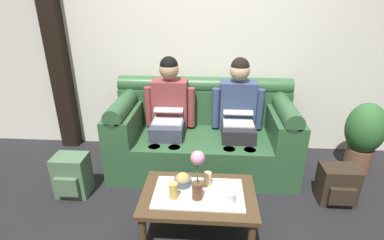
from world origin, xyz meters
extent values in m
cube|color=silver|center=(0.00, 1.70, 1.45)|extent=(6.00, 0.12, 2.90)
cube|color=black|center=(-1.72, 1.58, 1.45)|extent=(0.20, 0.20, 2.90)
cube|color=#2D5633|center=(0.00, 1.10, 0.21)|extent=(1.95, 0.88, 0.42)
cube|color=#2D5633|center=(0.00, 1.43, 0.62)|extent=(1.95, 0.22, 0.40)
cylinder|color=#2D5633|center=(0.00, 1.43, 0.87)|extent=(1.95, 0.18, 0.18)
cube|color=#2D5633|center=(-0.83, 1.10, 0.56)|extent=(0.28, 0.88, 0.28)
cylinder|color=#2D5633|center=(-0.83, 1.10, 0.74)|extent=(0.18, 0.88, 0.18)
cube|color=#2D5633|center=(0.83, 1.10, 0.56)|extent=(0.28, 0.88, 0.28)
cylinder|color=#2D5633|center=(0.83, 1.10, 0.74)|extent=(0.18, 0.88, 0.18)
cube|color=#383D4C|center=(-0.37, 1.04, 0.49)|extent=(0.34, 0.40, 0.15)
cylinder|color=#383D4C|center=(-0.47, 0.78, 0.21)|extent=(0.12, 0.12, 0.42)
cylinder|color=#383D4C|center=(-0.27, 0.78, 0.21)|extent=(0.12, 0.12, 0.42)
cube|color=brown|center=(-0.37, 1.28, 0.69)|extent=(0.38, 0.22, 0.54)
cylinder|color=brown|center=(-0.61, 1.24, 0.67)|extent=(0.09, 0.09, 0.44)
cylinder|color=brown|center=(-0.14, 1.24, 0.67)|extent=(0.09, 0.09, 0.44)
sphere|color=tan|center=(-0.37, 1.26, 1.08)|extent=(0.21, 0.21, 0.21)
sphere|color=black|center=(-0.37, 1.26, 1.12)|extent=(0.19, 0.19, 0.19)
cube|color=silver|center=(-0.37, 1.06, 0.58)|extent=(0.31, 0.22, 0.02)
cube|color=silver|center=(-0.37, 1.19, 0.69)|extent=(0.31, 0.21, 0.06)
cube|color=black|center=(-0.37, 1.18, 0.69)|extent=(0.27, 0.18, 0.05)
cube|color=#232326|center=(0.37, 1.04, 0.49)|extent=(0.34, 0.40, 0.15)
cylinder|color=#232326|center=(0.27, 0.78, 0.21)|extent=(0.12, 0.12, 0.42)
cylinder|color=#232326|center=(0.47, 0.78, 0.21)|extent=(0.12, 0.12, 0.42)
cube|color=navy|center=(0.37, 1.28, 0.69)|extent=(0.38, 0.22, 0.54)
cylinder|color=navy|center=(0.14, 1.24, 0.67)|extent=(0.09, 0.09, 0.44)
cylinder|color=navy|center=(0.61, 1.24, 0.67)|extent=(0.09, 0.09, 0.44)
sphere|color=tan|center=(0.37, 1.26, 1.08)|extent=(0.21, 0.21, 0.21)
sphere|color=black|center=(0.37, 1.26, 1.12)|extent=(0.19, 0.19, 0.19)
cube|color=silver|center=(0.37, 1.06, 0.58)|extent=(0.31, 0.22, 0.02)
cube|color=silver|center=(0.37, 1.20, 0.69)|extent=(0.31, 0.20, 0.08)
cube|color=black|center=(0.37, 1.20, 0.68)|extent=(0.27, 0.18, 0.07)
cube|color=#47331E|center=(0.00, 0.15, 0.33)|extent=(0.91, 0.60, 0.04)
cube|color=beige|center=(0.00, 0.15, 0.36)|extent=(0.71, 0.42, 0.01)
cylinder|color=#47331E|center=(-0.40, -0.10, 0.16)|extent=(0.06, 0.06, 0.32)
cylinder|color=#47331E|center=(0.40, -0.10, 0.16)|extent=(0.06, 0.06, 0.32)
cylinder|color=#47331E|center=(-0.40, 0.40, 0.16)|extent=(0.06, 0.06, 0.32)
cylinder|color=#47331E|center=(0.40, 0.40, 0.16)|extent=(0.06, 0.06, 0.32)
cylinder|color=brown|center=(-0.01, 0.08, 0.43)|extent=(0.08, 0.08, 0.14)
cylinder|color=#3D7538|center=(-0.01, 0.08, 0.59)|extent=(0.01, 0.01, 0.18)
sphere|color=pink|center=(-0.01, 0.08, 0.72)|extent=(0.11, 0.11, 0.11)
cylinder|color=#4C5666|center=(-0.13, 0.24, 0.40)|extent=(0.14, 0.14, 0.06)
sphere|color=tan|center=(-0.13, 0.24, 0.42)|extent=(0.12, 0.12, 0.12)
cylinder|color=gold|center=(-0.19, 0.07, 0.43)|extent=(0.07, 0.07, 0.13)
cylinder|color=#DBB77A|center=(0.07, 0.26, 0.42)|extent=(0.06, 0.06, 0.11)
cylinder|color=white|center=(0.25, 0.04, 0.41)|extent=(0.07, 0.07, 0.09)
cube|color=#4C6B4C|center=(-1.24, 0.55, 0.21)|extent=(0.31, 0.23, 0.41)
cube|color=#4C6B4C|center=(-1.24, 0.41, 0.16)|extent=(0.22, 0.05, 0.19)
cube|color=#2D2319|center=(1.27, 0.60, 0.18)|extent=(0.33, 0.23, 0.36)
cube|color=#2D2319|center=(1.27, 0.47, 0.15)|extent=(0.23, 0.05, 0.16)
cylinder|color=brown|center=(1.73, 1.19, 0.13)|extent=(0.28, 0.28, 0.26)
ellipsoid|color=#2D602D|center=(1.73, 1.19, 0.50)|extent=(0.40, 0.40, 0.56)
camera|label=1|loc=(0.08, -1.75, 1.80)|focal=27.36mm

